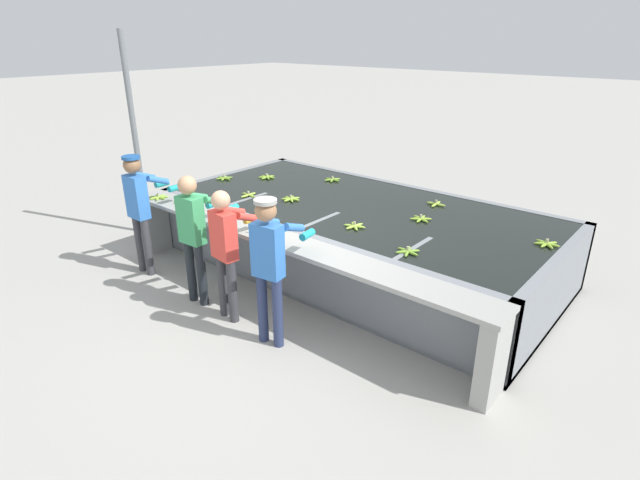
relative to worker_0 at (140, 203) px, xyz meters
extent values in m
plane|color=#A3A099|center=(2.12, 0.27, -1.01)|extent=(80.00, 80.00, 0.00)
cube|color=gray|center=(2.12, 2.06, -0.98)|extent=(5.49, 2.68, 0.06)
cube|color=gray|center=(2.12, 0.78, -0.55)|extent=(5.49, 0.12, 0.93)
cube|color=gray|center=(2.12, 3.34, -0.55)|extent=(5.49, 0.12, 0.93)
cube|color=gray|center=(-0.56, 2.06, -0.55)|extent=(0.12, 2.68, 0.93)
cube|color=gray|center=(4.81, 2.06, -0.55)|extent=(0.12, 2.68, 0.93)
cube|color=black|center=(2.12, 2.06, -0.52)|extent=(5.25, 2.44, 0.86)
cube|color=gray|center=(0.75, 1.24, -0.55)|extent=(0.06, 0.80, 0.93)
cube|color=gray|center=(2.12, 1.24, -0.55)|extent=(0.06, 0.80, 0.93)
cube|color=gray|center=(3.49, 1.24, -0.55)|extent=(0.06, 0.80, 0.93)
cube|color=#9E9E99|center=(2.12, 0.49, -0.11)|extent=(5.49, 0.45, 0.05)
cube|color=#9E9E99|center=(-0.52, 0.49, -0.58)|extent=(0.16, 0.41, 0.88)
cube|color=#9E9E99|center=(4.77, 0.49, -0.58)|extent=(0.16, 0.41, 0.88)
cylinder|color=#38383D|center=(-0.10, -0.03, -0.60)|extent=(0.11, 0.11, 0.82)
cylinder|color=#38383D|center=(0.10, -0.03, -0.60)|extent=(0.11, 0.11, 0.82)
cube|color=blue|center=(0.00, -0.03, 0.10)|extent=(0.32, 0.17, 0.58)
sphere|color=#896042|center=(0.00, -0.03, 0.53)|extent=(0.22, 0.22, 0.22)
cylinder|color=#1E5199|center=(0.00, -0.03, 0.63)|extent=(0.23, 0.23, 0.04)
cylinder|color=blue|center=(-0.16, 0.22, 0.31)|extent=(0.08, 0.31, 0.18)
cylinder|color=teal|center=(-0.16, 0.47, 0.14)|extent=(0.08, 0.20, 0.08)
cylinder|color=blue|center=(0.16, 0.22, 0.31)|extent=(0.08, 0.31, 0.18)
cylinder|color=teal|center=(0.16, 0.47, 0.14)|extent=(0.08, 0.20, 0.08)
cylinder|color=#1E2328|center=(1.15, -0.09, -0.61)|extent=(0.11, 0.11, 0.81)
cylinder|color=#1E2328|center=(1.35, -0.08, -0.61)|extent=(0.11, 0.11, 0.81)
cube|color=#38995B|center=(1.25, -0.09, 0.08)|extent=(0.33, 0.19, 0.57)
sphere|color=tan|center=(1.25, -0.09, 0.51)|extent=(0.22, 0.22, 0.22)
cylinder|color=#38995B|center=(1.08, 0.15, 0.28)|extent=(0.10, 0.31, 0.18)
cylinder|color=#1EA3AD|center=(1.06, 0.40, 0.12)|extent=(0.10, 0.20, 0.08)
cylinder|color=#38995B|center=(1.40, 0.17, 0.28)|extent=(0.10, 0.31, 0.18)
cylinder|color=#1EA3AD|center=(1.38, 0.42, 0.12)|extent=(0.10, 0.20, 0.08)
cylinder|color=#38383D|center=(1.74, -0.07, -0.63)|extent=(0.11, 0.11, 0.78)
cylinder|color=#38383D|center=(1.94, -0.10, -0.63)|extent=(0.11, 0.11, 0.78)
cube|color=#DB3D33|center=(1.84, -0.09, 0.04)|extent=(0.34, 0.21, 0.55)
sphere|color=tan|center=(1.84, -0.09, 0.45)|extent=(0.21, 0.21, 0.21)
cylinder|color=#DB3D33|center=(1.71, 0.18, 0.23)|extent=(0.12, 0.32, 0.18)
cylinder|color=gold|center=(1.74, 0.43, 0.07)|extent=(0.11, 0.21, 0.08)
cylinder|color=#DB3D33|center=(2.03, 0.14, 0.23)|extent=(0.12, 0.32, 0.18)
cylinder|color=gold|center=(2.06, 0.39, 0.07)|extent=(0.11, 0.21, 0.08)
cylinder|color=navy|center=(2.49, -0.15, -0.61)|extent=(0.11, 0.11, 0.81)
cylinder|color=navy|center=(2.69, -0.12, -0.61)|extent=(0.11, 0.11, 0.81)
cube|color=blue|center=(2.59, -0.14, 0.08)|extent=(0.34, 0.22, 0.57)
sphere|color=#9E704C|center=(2.59, -0.14, 0.51)|extent=(0.22, 0.22, 0.22)
cylinder|color=#9E9E99|center=(2.59, -0.14, 0.61)|extent=(0.23, 0.23, 0.04)
cylinder|color=blue|center=(2.39, 0.09, 0.28)|extent=(0.13, 0.32, 0.18)
cylinder|color=#1EA3AD|center=(2.36, 0.33, 0.12)|extent=(0.11, 0.21, 0.08)
cylinder|color=blue|center=(2.71, 0.13, 0.28)|extent=(0.13, 0.32, 0.18)
cylinder|color=#1EA3AD|center=(2.67, 0.38, 0.12)|extent=(0.11, 0.21, 0.08)
ellipsoid|color=#8CB738|center=(1.31, 1.59, -0.07)|extent=(0.16, 0.13, 0.04)
ellipsoid|color=#8CB738|center=(1.32, 1.63, -0.07)|extent=(0.17, 0.08, 0.04)
ellipsoid|color=#8CB738|center=(1.29, 1.67, -0.07)|extent=(0.10, 0.17, 0.04)
ellipsoid|color=#8CB738|center=(1.24, 1.67, -0.07)|extent=(0.11, 0.17, 0.04)
ellipsoid|color=#8CB738|center=(1.21, 1.63, -0.07)|extent=(0.17, 0.07, 0.04)
ellipsoid|color=#8CB738|center=(1.22, 1.58, -0.07)|extent=(0.15, 0.14, 0.04)
ellipsoid|color=#8CB738|center=(1.27, 1.56, -0.07)|extent=(0.04, 0.17, 0.04)
cylinder|color=tan|center=(1.27, 1.62, -0.04)|extent=(0.03, 0.03, 0.04)
ellipsoid|color=#75A333|center=(3.48, 1.03, -0.07)|extent=(0.14, 0.15, 0.04)
ellipsoid|color=#75A333|center=(3.53, 1.02, -0.07)|extent=(0.09, 0.17, 0.04)
ellipsoid|color=#75A333|center=(3.57, 1.07, -0.07)|extent=(0.17, 0.06, 0.04)
ellipsoid|color=#75A333|center=(3.55, 1.12, -0.07)|extent=(0.14, 0.15, 0.04)
ellipsoid|color=#75A333|center=(3.49, 1.13, -0.07)|extent=(0.09, 0.17, 0.04)
ellipsoid|color=#75A333|center=(3.46, 1.08, -0.07)|extent=(0.17, 0.06, 0.04)
cylinder|color=tan|center=(3.51, 1.07, -0.04)|extent=(0.03, 0.03, 0.04)
ellipsoid|color=#8CB738|center=(3.16, 2.06, -0.07)|extent=(0.17, 0.10, 0.04)
ellipsoid|color=#8CB738|center=(3.15, 2.11, -0.07)|extent=(0.16, 0.13, 0.04)
ellipsoid|color=#8CB738|center=(3.10, 2.13, -0.07)|extent=(0.06, 0.17, 0.04)
ellipsoid|color=#8CB738|center=(3.06, 2.10, -0.07)|extent=(0.17, 0.10, 0.04)
ellipsoid|color=#8CB738|center=(3.06, 2.05, -0.07)|extent=(0.16, 0.13, 0.04)
ellipsoid|color=#8CB738|center=(3.12, 2.03, -0.07)|extent=(0.06, 0.17, 0.04)
cylinder|color=tan|center=(3.11, 2.08, -0.04)|extent=(0.03, 0.03, 0.04)
ellipsoid|color=#9EC642|center=(0.66, 1.41, -0.07)|extent=(0.04, 0.17, 0.04)
ellipsoid|color=#9EC642|center=(0.61, 1.36, -0.07)|extent=(0.17, 0.04, 0.04)
ellipsoid|color=#9EC642|center=(0.66, 1.30, -0.07)|extent=(0.04, 0.17, 0.04)
ellipsoid|color=#9EC642|center=(0.72, 1.36, -0.07)|extent=(0.17, 0.04, 0.04)
cylinder|color=tan|center=(0.66, 1.36, -0.04)|extent=(0.03, 0.03, 0.04)
ellipsoid|color=#75A333|center=(-0.27, 1.73, -0.07)|extent=(0.17, 0.05, 0.04)
ellipsoid|color=#75A333|center=(-0.31, 1.78, -0.07)|extent=(0.11, 0.17, 0.04)
ellipsoid|color=#75A333|center=(-0.36, 1.77, -0.07)|extent=(0.12, 0.16, 0.04)
ellipsoid|color=#75A333|center=(-0.38, 1.72, -0.07)|extent=(0.17, 0.05, 0.04)
ellipsoid|color=#75A333|center=(-0.35, 1.68, -0.07)|extent=(0.11, 0.17, 0.04)
ellipsoid|color=#75A333|center=(-0.30, 1.68, -0.07)|extent=(0.12, 0.16, 0.04)
cylinder|color=tan|center=(-0.33, 1.73, -0.04)|extent=(0.03, 0.03, 0.04)
ellipsoid|color=#9EC642|center=(2.62, 1.38, -0.07)|extent=(0.07, 0.17, 0.04)
ellipsoid|color=#9EC642|center=(2.57, 1.36, -0.07)|extent=(0.15, 0.14, 0.04)
ellipsoid|color=#9EC642|center=(2.56, 1.31, -0.07)|extent=(0.17, 0.09, 0.04)
ellipsoid|color=#9EC642|center=(2.60, 1.27, -0.07)|extent=(0.07, 0.17, 0.04)
ellipsoid|color=#9EC642|center=(2.65, 1.29, -0.07)|extent=(0.15, 0.14, 0.04)
ellipsoid|color=#9EC642|center=(2.66, 1.34, -0.07)|extent=(0.17, 0.09, 0.04)
cylinder|color=tan|center=(2.61, 1.32, -0.04)|extent=(0.03, 0.03, 0.04)
ellipsoid|color=#9EC642|center=(3.02, 2.75, -0.07)|extent=(0.17, 0.05, 0.04)
ellipsoid|color=#9EC642|center=(2.97, 2.80, -0.07)|extent=(0.05, 0.17, 0.04)
ellipsoid|color=#9EC642|center=(2.91, 2.74, -0.07)|extent=(0.17, 0.05, 0.04)
ellipsoid|color=#9EC642|center=(2.97, 2.69, -0.07)|extent=(0.05, 0.17, 0.04)
cylinder|color=tan|center=(2.97, 2.75, -0.04)|extent=(0.03, 0.03, 0.04)
ellipsoid|color=#7FAD33|center=(0.21, 2.24, -0.07)|extent=(0.17, 0.10, 0.04)
ellipsoid|color=#7FAD33|center=(0.17, 2.28, -0.07)|extent=(0.08, 0.17, 0.04)
ellipsoid|color=#7FAD33|center=(0.13, 2.27, -0.07)|extent=(0.13, 0.16, 0.04)
ellipsoid|color=#7FAD33|center=(0.10, 2.23, -0.07)|extent=(0.17, 0.05, 0.04)
ellipsoid|color=#7FAD33|center=(0.12, 2.18, -0.07)|extent=(0.14, 0.15, 0.04)
ellipsoid|color=#7FAD33|center=(0.17, 2.17, -0.07)|extent=(0.06, 0.17, 0.04)
ellipsoid|color=#7FAD33|center=(0.21, 2.20, -0.07)|extent=(0.17, 0.12, 0.04)
cylinder|color=tan|center=(0.16, 2.22, -0.04)|extent=(0.03, 0.03, 0.04)
ellipsoid|color=#75A333|center=(1.14, 2.80, -0.07)|extent=(0.17, 0.04, 0.04)
ellipsoid|color=#75A333|center=(1.11, 2.85, -0.07)|extent=(0.12, 0.16, 0.04)
ellipsoid|color=#75A333|center=(1.06, 2.85, -0.07)|extent=(0.11, 0.17, 0.04)
ellipsoid|color=#75A333|center=(1.03, 2.80, -0.07)|extent=(0.17, 0.04, 0.04)
ellipsoid|color=#75A333|center=(1.05, 2.75, -0.07)|extent=(0.12, 0.16, 0.04)
ellipsoid|color=#75A333|center=(1.11, 2.75, -0.07)|extent=(0.11, 0.17, 0.04)
cylinder|color=tan|center=(1.08, 2.80, -0.04)|extent=(0.03, 0.03, 0.04)
ellipsoid|color=#8CB738|center=(4.55, 2.24, -0.07)|extent=(0.16, 0.12, 0.04)
ellipsoid|color=#8CB738|center=(4.59, 2.21, -0.07)|extent=(0.06, 0.17, 0.04)
ellipsoid|color=#8CB738|center=(4.64, 2.23, -0.07)|extent=(0.14, 0.15, 0.04)
ellipsoid|color=#8CB738|center=(4.66, 2.27, -0.07)|extent=(0.17, 0.05, 0.04)
ellipsoid|color=#8CB738|center=(4.63, 2.32, -0.07)|extent=(0.12, 0.16, 0.04)
ellipsoid|color=#8CB738|center=(4.58, 2.32, -0.07)|extent=(0.09, 0.17, 0.04)
ellipsoid|color=#8CB738|center=(4.55, 2.29, -0.07)|extent=(0.17, 0.09, 0.04)
cylinder|color=tan|center=(4.60, 2.27, -0.04)|extent=(0.03, 0.03, 0.04)
ellipsoid|color=#93BC3D|center=(-0.19, 0.45, -0.07)|extent=(0.17, 0.05, 0.04)
ellipsoid|color=#93BC3D|center=(-0.21, 0.49, -0.07)|extent=(0.12, 0.16, 0.04)
ellipsoid|color=#93BC3D|center=(-0.26, 0.49, -0.07)|extent=(0.09, 0.17, 0.04)
ellipsoid|color=#93BC3D|center=(-0.30, 0.46, -0.07)|extent=(0.17, 0.09, 0.04)
ellipsoid|color=#93BC3D|center=(-0.29, 0.41, -0.07)|extent=(0.16, 0.12, 0.04)
ellipsoid|color=#93BC3D|center=(-0.25, 0.39, -0.07)|extent=(0.06, 0.17, 0.04)
ellipsoid|color=#93BC3D|center=(-0.21, 0.40, -0.07)|extent=(0.14, 0.15, 0.04)
cylinder|color=tan|center=(-0.24, 0.44, -0.04)|extent=(0.03, 0.03, 0.04)
ellipsoid|color=#8CB738|center=(0.22, 0.60, -0.07)|extent=(0.07, 0.17, 0.04)
ellipsoid|color=#8CB738|center=(0.17, 0.59, -0.07)|extent=(0.14, 0.15, 0.04)
ellipsoid|color=#8CB738|center=(0.15, 0.55, -0.07)|extent=(0.17, 0.04, 0.04)
ellipsoid|color=#8CB738|center=(0.17, 0.51, -0.07)|extent=(0.13, 0.16, 0.04)
ellipsoid|color=#8CB738|center=(0.22, 0.50, -0.07)|extent=(0.07, 0.17, 0.04)
ellipsoid|color=#8CB738|center=(0.26, 0.53, -0.07)|extent=(0.17, 0.10, 0.04)
ellipsoid|color=#8CB738|center=(0.26, 0.57, -0.07)|extent=(0.17, 0.11, 0.04)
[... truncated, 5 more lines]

